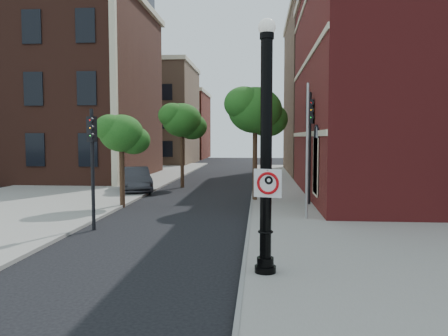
# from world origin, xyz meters

# --- Properties ---
(ground) EXTENTS (120.00, 120.00, 0.00)m
(ground) POSITION_xyz_m (0.00, 0.00, 0.00)
(ground) COLOR black
(ground) RESTS_ON ground
(sidewalk_right) EXTENTS (8.00, 60.00, 0.12)m
(sidewalk_right) POSITION_xyz_m (6.00, 10.00, 0.06)
(sidewalk_right) COLOR gray
(sidewalk_right) RESTS_ON ground
(sidewalk_left) EXTENTS (10.00, 50.00, 0.12)m
(sidewalk_left) POSITION_xyz_m (-9.00, 18.00, 0.06)
(sidewalk_left) COLOR gray
(sidewalk_left) RESTS_ON ground
(curb_edge) EXTENTS (0.10, 60.00, 0.14)m
(curb_edge) POSITION_xyz_m (2.05, 10.00, 0.07)
(curb_edge) COLOR gray
(curb_edge) RESTS_ON ground
(victorian_building) EXTENTS (18.60, 14.60, 17.95)m
(victorian_building) POSITION_xyz_m (-16.00, 23.97, 8.74)
(victorian_building) COLOR #50291E
(victorian_building) RESTS_ON ground
(bg_building_tan_a) EXTENTS (12.00, 12.00, 12.00)m
(bg_building_tan_a) POSITION_xyz_m (-12.00, 44.00, 6.00)
(bg_building_tan_a) COLOR #906A4E
(bg_building_tan_a) RESTS_ON ground
(bg_building_red) EXTENTS (12.00, 12.00, 10.00)m
(bg_building_red) POSITION_xyz_m (-12.00, 58.00, 5.00)
(bg_building_red) COLOR maroon
(bg_building_red) RESTS_ON ground
(bg_building_tan_b) EXTENTS (22.00, 14.00, 14.00)m
(bg_building_tan_b) POSITION_xyz_m (16.00, 30.00, 7.00)
(bg_building_tan_b) COLOR #906A4E
(bg_building_tan_b) RESTS_ON ground
(lamppost) EXTENTS (0.51, 0.51, 6.05)m
(lamppost) POSITION_xyz_m (2.58, -0.60, 2.79)
(lamppost) COLOR black
(lamppost) RESTS_ON ground
(no_parking_sign) EXTENTS (0.64, 0.20, 0.66)m
(no_parking_sign) POSITION_xyz_m (2.62, -0.75, 2.27)
(no_parking_sign) COLOR white
(no_parking_sign) RESTS_ON ground
(parked_car) EXTENTS (3.21, 4.86, 1.52)m
(parked_car) POSITION_xyz_m (-5.13, 15.09, 0.76)
(parked_car) COLOR #29292E
(parked_car) RESTS_ON ground
(traffic_signal_left) EXTENTS (0.33, 0.38, 4.33)m
(traffic_signal_left) POSITION_xyz_m (-3.49, 4.20, 2.92)
(traffic_signal_left) COLOR black
(traffic_signal_left) RESTS_ON ground
(traffic_signal_right) EXTENTS (0.41, 0.47, 5.45)m
(traffic_signal_right) POSITION_xyz_m (4.80, 10.23, 3.67)
(traffic_signal_right) COLOR black
(traffic_signal_right) RESTS_ON ground
(utility_pole) EXTENTS (0.11, 0.11, 5.43)m
(utility_pole) POSITION_xyz_m (4.29, 6.49, 2.72)
(utility_pole) COLOR #999999
(utility_pole) RESTS_ON ground
(street_tree_a) EXTENTS (2.44, 2.20, 4.39)m
(street_tree_a) POSITION_xyz_m (-4.03, 9.29, 3.46)
(street_tree_a) COLOR #382216
(street_tree_a) RESTS_ON ground
(street_tree_b) EXTENTS (3.08, 2.79, 5.55)m
(street_tree_b) POSITION_xyz_m (-2.64, 17.70, 4.38)
(street_tree_b) COLOR #382216
(street_tree_b) RESTS_ON ground
(street_tree_c) EXTENTS (3.26, 2.94, 5.87)m
(street_tree_c) POSITION_xyz_m (2.23, 11.59, 4.64)
(street_tree_c) COLOR #382216
(street_tree_c) RESTS_ON ground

